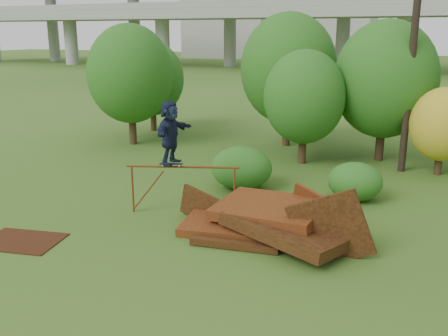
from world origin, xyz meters
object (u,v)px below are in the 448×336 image
at_px(scrap_pile, 269,222).
at_px(utility_pole, 415,26).
at_px(flat_plate, 22,241).
at_px(skater, 170,132).

height_order(scrap_pile, utility_pole, utility_pole).
bearing_deg(utility_pole, flat_plate, -127.69).
bearing_deg(flat_plate, skater, 53.44).
xyz_separation_m(skater, flat_plate, (-2.62, -3.54, -2.50)).
bearing_deg(flat_plate, utility_pole, 52.31).
bearing_deg(skater, flat_plate, 144.66).
distance_m(flat_plate, utility_pole, 15.39).
distance_m(skater, flat_plate, 5.07).
xyz_separation_m(scrap_pile, utility_pole, (2.81, 8.45, 5.16)).
height_order(scrap_pile, flat_plate, scrap_pile).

